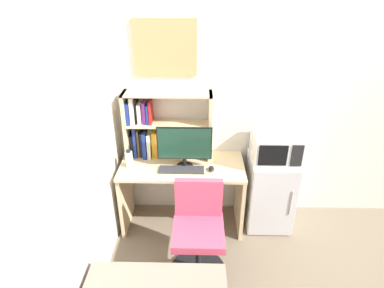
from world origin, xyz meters
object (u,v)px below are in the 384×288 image
Objects in this scene: hutch_bookshelf at (154,126)px; keyboard at (182,170)px; mini_fridge at (269,191)px; microwave at (275,146)px; desk_chair at (198,236)px; computer_mouse at (211,169)px; water_bottle at (129,159)px; wall_corkboard at (165,48)px; monitor at (184,145)px.

hutch_bookshelf is 0.52m from keyboard.
mini_fridge is 1.82× the size of microwave.
desk_chair is (0.17, -0.51, -0.35)m from keyboard.
hutch_bookshelf is 9.50× the size of computer_mouse.
wall_corkboard reaches higher than water_bottle.
wall_corkboard is at bearing 139.80° from computer_mouse.
computer_mouse is 0.81m from water_bottle.
desk_chair reaches higher than computer_mouse.
microwave is (0.62, 0.14, 0.18)m from computer_mouse.
wall_corkboard is (0.36, 0.33, 1.00)m from water_bottle.
mini_fridge is 1.79m from wall_corkboard.
computer_mouse is (0.58, -0.28, -0.31)m from hutch_bookshelf.
monitor reaches higher than computer_mouse.
keyboard is 2.34× the size of water_bottle.
water_bottle is 0.32× the size of wall_corkboard.
desk_chair is (0.14, -0.58, -0.58)m from monitor.
keyboard is at bearing -68.04° from wall_corkboard.
water_bottle is 1.11m from wall_corkboard.
water_bottle is 1.49m from mini_fridge.
computer_mouse is at bearing -26.23° from hutch_bookshelf.
wall_corkboard is (-0.16, 0.39, 1.07)m from keyboard.
water_bottle is at bearing 176.42° from computer_mouse.
computer_mouse is 0.21× the size of microwave.
desk_chair is at bearing -39.97° from water_bottle.
keyboard is 0.94m from microwave.
computer_mouse is at bearing -12.87° from monitor.
desk_chair is (-0.74, -0.66, -0.55)m from microwave.
computer_mouse is at bearing -167.58° from mini_fridge.
hutch_bookshelf is 0.99× the size of desk_chair.
desk_chair is (-0.74, -0.66, -0.01)m from mini_fridge.
water_bottle reaches higher than computer_mouse.
keyboard is 1.15m from wall_corkboard.
desk_chair is at bearing -70.13° from wall_corkboard.
keyboard is 0.99m from mini_fridge.
computer_mouse is 0.10× the size of desk_chair.
water_bottle is 0.23× the size of mini_fridge.
keyboard is 0.99× the size of microwave.
monitor is (0.31, -0.22, -0.09)m from hutch_bookshelf.
keyboard is at bearing -6.85° from water_bottle.
water_bottle is at bearing -176.40° from microwave.
water_bottle is (-0.80, 0.05, 0.07)m from computer_mouse.
microwave reaches higher than water_bottle.
keyboard is 0.52m from water_bottle.
water_bottle reaches higher than keyboard.
computer_mouse is 0.66m from microwave.
wall_corkboard reaches higher than hutch_bookshelf.
computer_mouse is 0.73m from mini_fridge.
monitor reaches higher than mini_fridge.
keyboard is at bearing -170.73° from mini_fridge.
desk_chair is (0.68, -0.57, -0.43)m from water_bottle.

